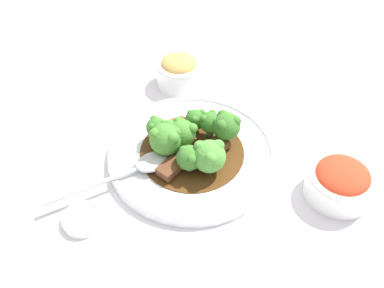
{
  "coord_description": "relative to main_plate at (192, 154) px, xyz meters",
  "views": [
    {
      "loc": [
        0.06,
        -0.5,
        0.56
      ],
      "look_at": [
        0.0,
        0.0,
        0.03
      ],
      "focal_mm": 42.0,
      "sensor_mm": 36.0,
      "label": 1
    }
  ],
  "objects": [
    {
      "name": "broccoli_floret_3",
      "position": [
        -0.06,
        0.02,
        0.03
      ],
      "size": [
        0.04,
        0.04,
        0.04
      ],
      "color": "#7FA84C",
      "rests_on": "main_plate"
    },
    {
      "name": "beef_strip_2",
      "position": [
        -0.02,
        0.04,
        0.02
      ],
      "size": [
        0.06,
        0.07,
        0.01
      ],
      "color": "brown",
      "rests_on": "main_plate"
    },
    {
      "name": "beef_strip_1",
      "position": [
        -0.03,
        -0.05,
        0.02
      ],
      "size": [
        0.05,
        0.05,
        0.01
      ],
      "color": "#56331E",
      "rests_on": "main_plate"
    },
    {
      "name": "side_bowl_kimchi",
      "position": [
        0.23,
        -0.05,
        0.02
      ],
      "size": [
        0.1,
        0.1,
        0.06
      ],
      "color": "white",
      "rests_on": "ground_plane"
    },
    {
      "name": "ground_plane",
      "position": [
        0.0,
        0.0,
        -0.01
      ],
      "size": [
        4.0,
        4.0,
        0.0
      ],
      "primitive_type": "plane",
      "color": "silver"
    },
    {
      "name": "side_bowl_appetizer",
      "position": [
        -0.05,
        0.2,
        0.02
      ],
      "size": [
        0.09,
        0.09,
        0.06
      ],
      "color": "white",
      "rests_on": "ground_plane"
    },
    {
      "name": "broccoli_floret_1",
      "position": [
        0.03,
        -0.04,
        0.04
      ],
      "size": [
        0.05,
        0.05,
        0.05
      ],
      "color": "#8EB756",
      "rests_on": "main_plate"
    },
    {
      "name": "main_plate",
      "position": [
        0.0,
        0.0,
        0.0
      ],
      "size": [
        0.28,
        0.28,
        0.02
      ],
      "color": "white",
      "rests_on": "ground_plane"
    },
    {
      "name": "broccoli_floret_0",
      "position": [
        -0.02,
        0.01,
        0.04
      ],
      "size": [
        0.04,
        0.04,
        0.06
      ],
      "color": "#7FA84C",
      "rests_on": "main_plate"
    },
    {
      "name": "broccoli_floret_7",
      "position": [
        0.0,
        -0.04,
        0.03
      ],
      "size": [
        0.04,
        0.04,
        0.05
      ],
      "color": "#8EB756",
      "rests_on": "main_plate"
    },
    {
      "name": "serving_spoon",
      "position": [
        -0.07,
        -0.05,
        0.02
      ],
      "size": [
        0.19,
        0.14,
        0.01
      ],
      "color": "#B7B7BC",
      "rests_on": "main_plate"
    },
    {
      "name": "sauce_dish",
      "position": [
        -0.15,
        -0.15,
        -0.0
      ],
      "size": [
        0.06,
        0.06,
        0.01
      ],
      "color": "white",
      "rests_on": "ground_plane"
    },
    {
      "name": "beef_strip_0",
      "position": [
        0.03,
        -0.0,
        0.01
      ],
      "size": [
        0.07,
        0.07,
        0.01
      ],
      "color": "brown",
      "rests_on": "main_plate"
    },
    {
      "name": "broccoli_floret_5",
      "position": [
        0.03,
        0.04,
        0.04
      ],
      "size": [
        0.04,
        0.04,
        0.05
      ],
      "color": "#8EB756",
      "rests_on": "main_plate"
    },
    {
      "name": "broccoli_floret_4",
      "position": [
        0.0,
        0.05,
        0.03
      ],
      "size": [
        0.04,
        0.04,
        0.04
      ],
      "color": "#7FA84C",
      "rests_on": "main_plate"
    },
    {
      "name": "broccoli_floret_2",
      "position": [
        -0.04,
        -0.01,
        0.04
      ],
      "size": [
        0.05,
        0.05,
        0.06
      ],
      "color": "#7FA84C",
      "rests_on": "main_plate"
    },
    {
      "name": "broccoli_floret_6",
      "position": [
        0.05,
        0.03,
        0.04
      ],
      "size": [
        0.05,
        0.05,
        0.05
      ],
      "color": "#7FA84C",
      "rests_on": "main_plate"
    }
  ]
}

